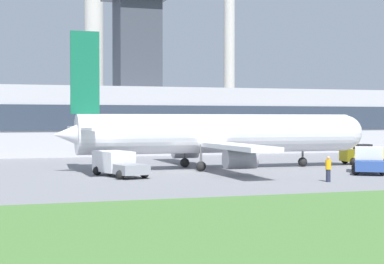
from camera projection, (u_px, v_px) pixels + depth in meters
The scene contains 10 objects.
ground_plane at pixel (186, 171), 54.04m from camera, with size 400.00×400.00×0.00m, color gray.
terminal_building at pixel (118, 114), 82.69m from camera, with size 73.77×15.53×24.46m.
smokestack_left at pixel (94, 56), 110.84m from camera, with size 3.72×3.72×30.46m.
smokestack_right at pixel (139, 54), 117.51m from camera, with size 3.07×3.07×32.46m.
smokestack_far at pixel (229, 29), 122.94m from camera, with size 2.43×2.43×43.17m.
airplane at pixel (215, 134), 56.56m from camera, with size 28.69×25.88×11.66m.
pushback_tug at pixel (363, 155), 62.44m from camera, with size 4.29×2.52×1.95m.
baggage_truck at pixel (117, 164), 49.23m from camera, with size 3.65×6.25×1.90m.
fuel_truck at pixel (369, 160), 52.31m from camera, with size 4.83×5.93×2.07m.
ground_crew_person at pixel (328, 169), 44.79m from camera, with size 0.47×0.47×1.81m.
Camera 1 is at (-16.06, -51.52, 4.41)m, focal length 60.00 mm.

